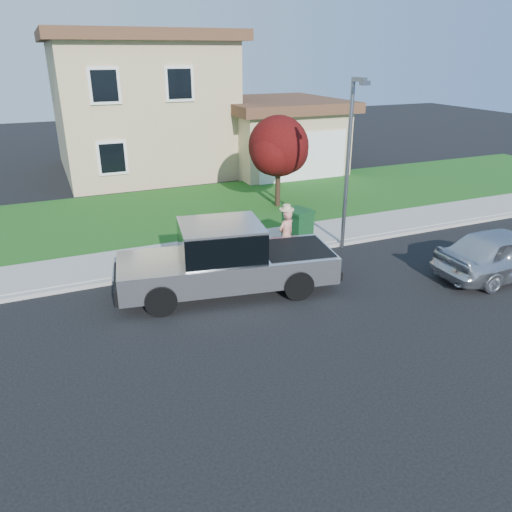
{
  "coord_description": "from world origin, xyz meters",
  "views": [
    {
      "loc": [
        -5.06,
        -10.09,
        5.95
      ],
      "look_at": [
        -0.5,
        0.48,
        1.2
      ],
      "focal_mm": 35.0,
      "sensor_mm": 36.0,
      "label": 1
    }
  ],
  "objects_px": {
    "ornamental_tree": "(279,149)",
    "pickup_truck": "(226,260)",
    "sedan": "(506,253)",
    "trash_bin": "(298,228)",
    "street_lamp": "(349,156)",
    "woman": "(286,234)"
  },
  "relations": [
    {
      "from": "ornamental_tree",
      "to": "pickup_truck",
      "type": "bearing_deg",
      "value": -125.89
    },
    {
      "from": "pickup_truck",
      "to": "sedan",
      "type": "bearing_deg",
      "value": -7.07
    },
    {
      "from": "pickup_truck",
      "to": "sedan",
      "type": "relative_size",
      "value": 1.45
    },
    {
      "from": "woman",
      "to": "trash_bin",
      "type": "distance_m",
      "value": 0.92
    },
    {
      "from": "ornamental_tree",
      "to": "street_lamp",
      "type": "relative_size",
      "value": 0.68
    },
    {
      "from": "sedan",
      "to": "trash_bin",
      "type": "xyz_separation_m",
      "value": [
        -4.43,
        4.07,
        0.05
      ]
    },
    {
      "from": "sedan",
      "to": "street_lamp",
      "type": "bearing_deg",
      "value": 40.24
    },
    {
      "from": "sedan",
      "to": "ornamental_tree",
      "type": "height_order",
      "value": "ornamental_tree"
    },
    {
      "from": "woman",
      "to": "ornamental_tree",
      "type": "distance_m",
      "value": 5.69
    },
    {
      "from": "pickup_truck",
      "to": "sedan",
      "type": "height_order",
      "value": "pickup_truck"
    },
    {
      "from": "ornamental_tree",
      "to": "trash_bin",
      "type": "relative_size",
      "value": 3.0
    },
    {
      "from": "trash_bin",
      "to": "street_lamp",
      "type": "relative_size",
      "value": 0.23
    },
    {
      "from": "woman",
      "to": "street_lamp",
      "type": "xyz_separation_m",
      "value": [
        2.18,
        0.19,
        2.16
      ]
    },
    {
      "from": "pickup_truck",
      "to": "trash_bin",
      "type": "distance_m",
      "value": 3.62
    },
    {
      "from": "woman",
      "to": "sedan",
      "type": "height_order",
      "value": "woman"
    },
    {
      "from": "trash_bin",
      "to": "ornamental_tree",
      "type": "bearing_deg",
      "value": 55.43
    },
    {
      "from": "sedan",
      "to": "trash_bin",
      "type": "relative_size",
      "value": 3.45
    },
    {
      "from": "sedan",
      "to": "ornamental_tree",
      "type": "xyz_separation_m",
      "value": [
        -2.97,
        8.5,
        1.69
      ]
    },
    {
      "from": "trash_bin",
      "to": "street_lamp",
      "type": "bearing_deg",
      "value": -31.69
    },
    {
      "from": "sedan",
      "to": "ornamental_tree",
      "type": "bearing_deg",
      "value": 20.63
    },
    {
      "from": "pickup_truck",
      "to": "ornamental_tree",
      "type": "distance_m",
      "value": 7.92
    },
    {
      "from": "ornamental_tree",
      "to": "street_lamp",
      "type": "bearing_deg",
      "value": -89.81
    }
  ]
}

